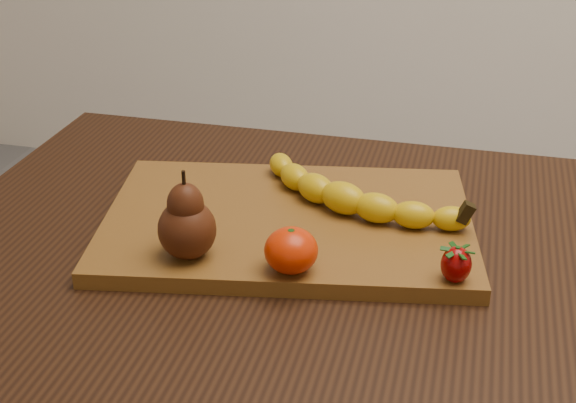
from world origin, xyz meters
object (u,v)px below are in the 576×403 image
(cutting_board, at_px, (288,223))
(pear, at_px, (186,215))
(mandarin, at_px, (291,250))
(table, at_px, (331,319))

(cutting_board, bearing_deg, pear, -136.35)
(mandarin, bearing_deg, pear, 178.39)
(table, bearing_deg, mandarin, -110.74)
(cutting_board, xyz_separation_m, pear, (-0.09, -0.12, 0.06))
(table, height_order, pear, pear)
(table, bearing_deg, cutting_board, 150.11)
(pear, relative_size, mandarin, 1.74)
(cutting_board, xyz_separation_m, mandarin, (0.03, -0.12, 0.04))
(table, relative_size, mandarin, 16.98)
(cutting_board, height_order, pear, pear)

